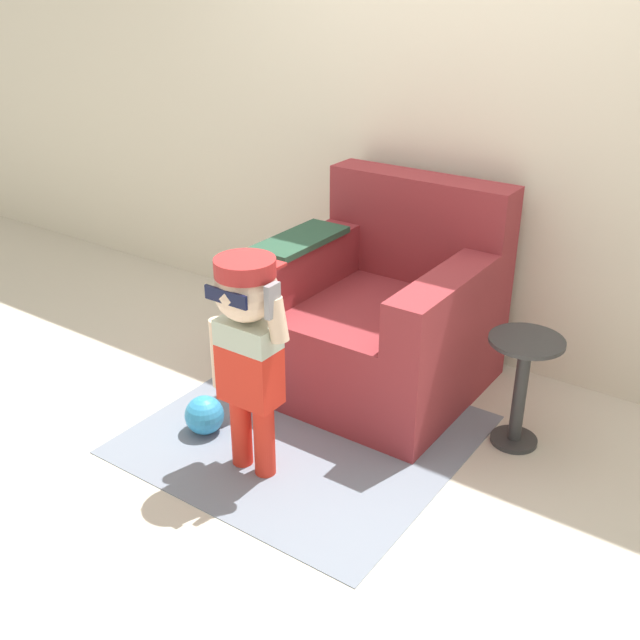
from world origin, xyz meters
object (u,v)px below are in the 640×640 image
at_px(armchair, 382,317).
at_px(person_child, 248,335).
at_px(side_table, 521,381).
at_px(toy_ball, 204,415).

height_order(armchair, person_child, armchair).
height_order(armchair, side_table, armchair).
bearing_deg(toy_ball, armchair, 64.28).
bearing_deg(armchair, toy_ball, -115.72).
xyz_separation_m(armchair, toy_ball, (-0.41, -0.85, -0.27)).
xyz_separation_m(person_child, toy_ball, (-0.35, 0.08, -0.54)).
bearing_deg(person_child, toy_ball, 166.99).
relative_size(side_table, toy_ball, 2.89).
distance_m(armchair, person_child, 0.97).
distance_m(armchair, side_table, 0.77).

